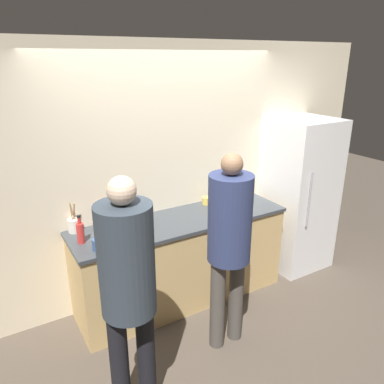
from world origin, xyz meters
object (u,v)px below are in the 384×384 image
at_px(person_center, 229,236).
at_px(refrigerator, 298,194).
at_px(fruit_bowl, 118,219).
at_px(cup_blue, 97,244).
at_px(cup_yellow, 206,201).
at_px(utensil_crock, 74,225).
at_px(bottle_dark, 127,234).
at_px(person_left, 128,282).
at_px(bottle_red, 80,232).

bearing_deg(person_center, refrigerator, 25.35).
distance_m(refrigerator, fruit_bowl, 2.16).
bearing_deg(cup_blue, cup_yellow, 16.69).
height_order(person_center, cup_yellow, person_center).
xyz_separation_m(utensil_crock, cup_blue, (0.08, -0.44, -0.02)).
distance_m(bottle_dark, cup_yellow, 1.16).
height_order(person_left, bottle_red, person_left).
xyz_separation_m(person_center, cup_blue, (-0.93, 0.57, -0.08)).
xyz_separation_m(refrigerator, bottle_red, (-2.56, 0.03, 0.13)).
height_order(refrigerator, utensil_crock, refrigerator).
height_order(bottle_dark, cup_blue, bottle_dark).
distance_m(person_left, bottle_red, 1.00).
xyz_separation_m(bottle_red, cup_yellow, (1.41, 0.21, -0.06)).
xyz_separation_m(refrigerator, fruit_bowl, (-2.15, 0.23, 0.08)).
bearing_deg(person_center, bottle_dark, 141.56).
bearing_deg(fruit_bowl, utensil_crock, 173.92).
height_order(fruit_bowl, bottle_red, bottle_red).
height_order(refrigerator, fruit_bowl, refrigerator).
height_order(person_left, bottle_dark, person_left).
bearing_deg(person_left, person_center, 13.46).
bearing_deg(refrigerator, person_left, -159.03).
xyz_separation_m(fruit_bowl, utensil_crock, (-0.41, 0.04, 0.01)).
distance_m(person_left, utensil_crock, 1.24).
relative_size(person_center, cup_blue, 17.92).
bearing_deg(person_center, utensil_crock, 135.09).
xyz_separation_m(person_left, person_center, (0.97, 0.23, -0.02)).
bearing_deg(cup_yellow, person_center, -112.30).
bearing_deg(fruit_bowl, cup_blue, -129.63).
bearing_deg(person_center, fruit_bowl, 122.09).
relative_size(utensil_crock, bottle_dark, 1.23).
xyz_separation_m(person_left, utensil_crock, (-0.04, 1.24, -0.09)).
height_order(person_left, utensil_crock, person_left).
height_order(fruit_bowl, cup_blue, fruit_bowl).
bearing_deg(refrigerator, fruit_bowl, 173.81).
height_order(person_center, utensil_crock, person_center).
distance_m(person_center, bottle_dark, 0.87).
distance_m(person_center, cup_yellow, 1.05).
relative_size(bottle_red, cup_yellow, 2.92).
distance_m(person_left, person_center, 1.00).
relative_size(bottle_dark, cup_blue, 2.34).
height_order(bottle_red, cup_yellow, bottle_red).
bearing_deg(person_center, cup_blue, 148.58).
distance_m(person_left, bottle_dark, 0.83).
bearing_deg(refrigerator, cup_blue, -176.25).
bearing_deg(person_left, bottle_dark, 69.37).
distance_m(refrigerator, person_center, 1.72).
relative_size(utensil_crock, bottle_red, 1.09).
bearing_deg(person_left, utensil_crock, 91.79).
relative_size(refrigerator, utensil_crock, 6.36).
height_order(refrigerator, person_left, refrigerator).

